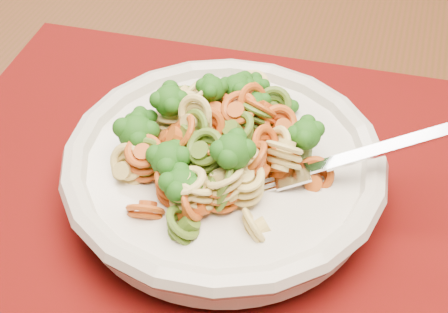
{
  "coord_description": "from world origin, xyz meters",
  "views": [
    {
      "loc": [
        0.06,
        -0.56,
        1.11
      ],
      "look_at": [
        0.04,
        -0.22,
        0.79
      ],
      "focal_mm": 50.0,
      "sensor_mm": 36.0,
      "label": 1
    }
  ],
  "objects": [
    {
      "name": "dining_table",
      "position": [
        0.13,
        -0.13,
        0.64
      ],
      "size": [
        1.54,
        1.18,
        0.74
      ],
      "rotation": [
        0.0,
        0.0,
        -0.24
      ],
      "color": "#4E2616",
      "rests_on": "ground"
    },
    {
      "name": "placemat",
      "position": [
        0.04,
        -0.23,
        0.74
      ],
      "size": [
        0.57,
        0.48,
        0.0
      ],
      "primitive_type": "cube",
      "rotation": [
        0.0,
        0.0,
        -0.19
      ],
      "color": "#530309",
      "rests_on": "dining_table"
    },
    {
      "name": "pasta_bowl",
      "position": [
        0.04,
        -0.22,
        0.77
      ],
      "size": [
        0.25,
        0.25,
        0.05
      ],
      "color": "beige",
      "rests_on": "placemat"
    },
    {
      "name": "pasta_broccoli_heap",
      "position": [
        0.04,
        -0.22,
        0.79
      ],
      "size": [
        0.21,
        0.21,
        0.06
      ],
      "primitive_type": null,
      "color": "#D1B967",
      "rests_on": "pasta_bowl"
    },
    {
      "name": "fork",
      "position": [
        0.09,
        -0.25,
        0.79
      ],
      "size": [
        0.18,
        0.04,
        0.08
      ],
      "primitive_type": null,
      "rotation": [
        0.0,
        -0.35,
        0.11
      ],
      "color": "silver",
      "rests_on": "pasta_bowl"
    }
  ]
}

